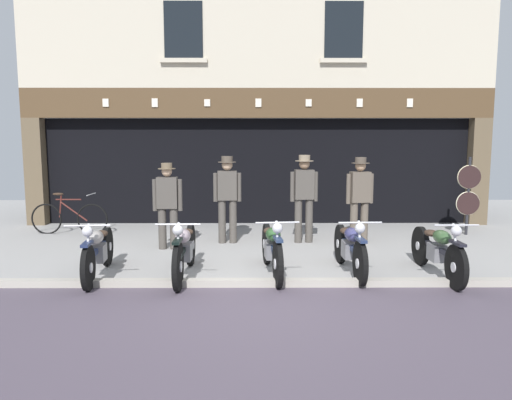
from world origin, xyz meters
TOP-DOWN VIEW (x-y plane):
  - ground at (0.00, -0.98)m, footprint 23.29×22.00m
  - shop_facade at (0.00, 7.02)m, footprint 11.59×4.42m
  - motorcycle_left at (-2.45, 0.55)m, footprint 0.62×1.97m
  - motorcycle_center_left at (-1.14, 0.55)m, footprint 0.62×2.06m
  - motorcycle_center at (0.18, 0.67)m, footprint 0.62×2.00m
  - motorcycle_center_right at (1.39, 0.72)m, footprint 0.62×1.97m
  - motorcycle_right at (2.69, 0.55)m, footprint 0.62×2.00m
  - salesman_left at (-1.73, 2.45)m, footprint 0.56×0.33m
  - shopkeeper_center at (-0.62, 2.99)m, footprint 0.56×0.36m
  - salesman_right at (0.92, 3.02)m, footprint 0.56×0.37m
  - assistant_far_right at (2.01, 2.89)m, footprint 0.55×0.35m
  - tyre_sign_pole at (4.59, 3.79)m, footprint 0.52×0.06m
  - advert_board_near at (-3.00, 5.40)m, footprint 0.76×0.03m
  - leaning_bicycle at (-4.19, 3.94)m, footprint 1.73×0.50m

SIDE VIEW (x-z plane):
  - ground at x=0.00m, z-range -0.13..0.05m
  - leaning_bicycle at x=-4.19m, z-range -0.10..0.84m
  - motorcycle_left at x=-2.45m, z-range -0.03..0.88m
  - motorcycle_right at x=2.69m, z-range -0.03..0.88m
  - motorcycle_center_right at x=1.39m, z-range -0.03..0.89m
  - motorcycle_center at x=0.18m, z-range -0.03..0.90m
  - motorcycle_center_left at x=-1.14m, z-range -0.03..0.90m
  - salesman_left at x=-1.73m, z-range 0.08..1.73m
  - tyre_sign_pole at x=4.59m, z-range 0.11..1.82m
  - assistant_far_right at x=2.01m, z-range 0.10..1.84m
  - shopkeeper_center at x=-0.62m, z-range 0.11..1.86m
  - salesman_right at x=0.92m, z-range 0.11..1.89m
  - shop_facade at x=0.00m, z-range -1.38..4.74m
  - advert_board_near at x=-3.00m, z-range 1.45..2.36m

